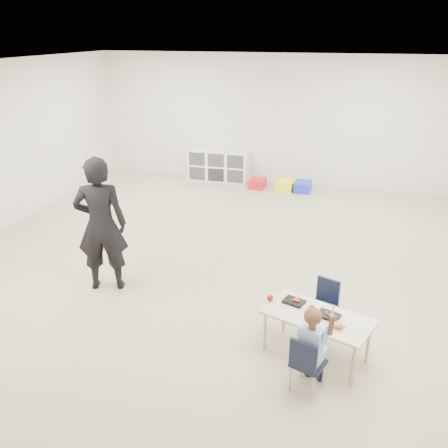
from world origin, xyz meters
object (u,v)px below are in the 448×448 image
(table, at_px, (316,335))
(child, at_px, (309,347))
(chair_near, at_px, (308,362))
(adult, at_px, (101,225))
(cubby_shelf, at_px, (218,166))

(table, distance_m, child, 0.56)
(chair_near, distance_m, adult, 3.16)
(child, bearing_deg, chair_near, 0.00)
(cubby_shelf, bearing_deg, chair_near, -66.47)
(table, relative_size, chair_near, 2.02)
(table, bearing_deg, child, -73.18)
(table, distance_m, cubby_shelf, 6.50)
(child, bearing_deg, cubby_shelf, 132.82)
(chair_near, xyz_separation_m, cubby_shelf, (-2.78, 6.39, 0.05))
(child, relative_size, cubby_shelf, 0.68)
(cubby_shelf, distance_m, adult, 5.17)
(cubby_shelf, xyz_separation_m, adult, (-0.06, -5.14, 0.56))
(cubby_shelf, height_order, adult, adult)
(child, bearing_deg, adult, 175.56)
(chair_near, height_order, adult, adult)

